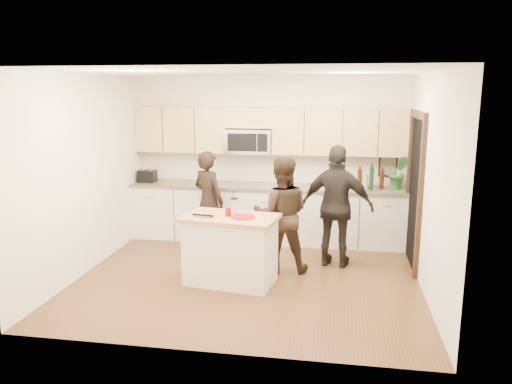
% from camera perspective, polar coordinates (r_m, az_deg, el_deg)
% --- Properties ---
extents(floor, '(4.50, 4.50, 0.00)m').
position_cam_1_polar(floor, '(6.85, -0.87, -9.67)').
color(floor, brown).
rests_on(floor, ground).
extents(room_shell, '(4.52, 4.02, 2.71)m').
position_cam_1_polar(room_shell, '(6.42, -0.92, 4.86)').
color(room_shell, beige).
rests_on(room_shell, ground).
extents(back_cabinetry, '(4.50, 0.66, 0.94)m').
position_cam_1_polar(back_cabinetry, '(8.30, 1.20, -2.41)').
color(back_cabinetry, silver).
rests_on(back_cabinetry, ground).
extents(upper_cabinetry, '(4.50, 0.33, 0.75)m').
position_cam_1_polar(upper_cabinetry, '(8.21, 1.62, 7.15)').
color(upper_cabinetry, tan).
rests_on(upper_cabinetry, ground).
extents(microwave, '(0.76, 0.41, 0.40)m').
position_cam_1_polar(microwave, '(8.25, -0.80, 5.82)').
color(microwave, silver).
rests_on(microwave, ground).
extents(doorway, '(0.06, 1.25, 2.20)m').
position_cam_1_polar(doorway, '(7.38, 17.71, 0.69)').
color(doorway, black).
rests_on(doorway, ground).
extents(framed_picture, '(0.30, 0.03, 0.38)m').
position_cam_1_polar(framed_picture, '(8.39, 14.84, 2.98)').
color(framed_picture, black).
rests_on(framed_picture, ground).
extents(dish_towel, '(0.34, 0.60, 0.48)m').
position_cam_1_polar(dish_towel, '(8.23, -5.54, -0.23)').
color(dish_towel, white).
rests_on(dish_towel, ground).
extents(island, '(1.29, 0.87, 0.90)m').
position_cam_1_polar(island, '(6.52, -2.92, -6.55)').
color(island, silver).
rests_on(island, ground).
extents(red_plate, '(0.30, 0.30, 0.02)m').
position_cam_1_polar(red_plate, '(6.32, -1.48, -2.85)').
color(red_plate, maroon).
rests_on(red_plate, island).
extents(box_grater, '(0.09, 0.06, 0.22)m').
position_cam_1_polar(box_grater, '(6.37, -2.50, -1.61)').
color(box_grater, silver).
rests_on(box_grater, red_plate).
extents(drink_glass, '(0.07, 0.07, 0.11)m').
position_cam_1_polar(drink_glass, '(6.39, -3.21, -2.29)').
color(drink_glass, maroon).
rests_on(drink_glass, island).
extents(cutting_board, '(0.25, 0.20, 0.02)m').
position_cam_1_polar(cutting_board, '(6.40, -5.83, -2.71)').
color(cutting_board, '#B2844A').
rests_on(cutting_board, island).
extents(tongs, '(0.28, 0.07, 0.02)m').
position_cam_1_polar(tongs, '(6.36, -6.10, -2.65)').
color(tongs, black).
rests_on(tongs, cutting_board).
extents(knife, '(0.21, 0.05, 0.01)m').
position_cam_1_polar(knife, '(6.33, -6.12, -2.79)').
color(knife, silver).
rests_on(knife, cutting_board).
extents(toaster, '(0.29, 0.21, 0.21)m').
position_cam_1_polar(toaster, '(8.69, -12.32, 1.80)').
color(toaster, black).
rests_on(toaster, back_cabinetry).
extents(bottle_cluster, '(0.68, 0.25, 0.42)m').
position_cam_1_polar(bottle_cluster, '(8.09, 13.65, 1.60)').
color(bottle_cluster, '#39170A').
rests_on(bottle_cluster, back_cabinetry).
extents(orchid, '(0.34, 0.29, 0.55)m').
position_cam_1_polar(orchid, '(8.15, 16.04, 2.20)').
color(orchid, '#2C6F33').
rests_on(orchid, back_cabinetry).
extents(woman_left, '(0.68, 0.61, 1.56)m').
position_cam_1_polar(woman_left, '(7.84, -5.44, -0.98)').
color(woman_left, black).
rests_on(woman_left, ground).
extents(woman_center, '(0.86, 0.71, 1.61)m').
position_cam_1_polar(woman_center, '(6.86, 2.89, -2.60)').
color(woman_center, black).
rests_on(woman_center, ground).
extents(woman_right, '(1.08, 0.61, 1.74)m').
position_cam_1_polar(woman_right, '(7.11, 9.25, -1.66)').
color(woman_right, black).
rests_on(woman_right, ground).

